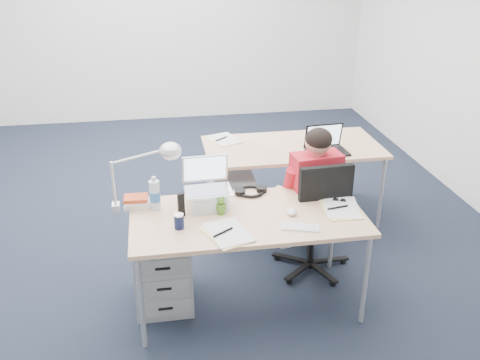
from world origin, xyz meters
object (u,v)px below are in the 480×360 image
Objects in this scene: office_chair at (313,240)px; desk_lamp at (136,177)px; silver_laptop at (208,185)px; computer_mouse at (292,212)px; headphones at (251,191)px; dark_laptop at (329,140)px; desk_near at (248,221)px; can_koozie at (179,221)px; bear_figurine at (221,205)px; seated_person at (308,195)px; water_bottle at (155,193)px; desk_far at (292,150)px; far_cup at (313,135)px; cordless_phone at (181,205)px; sunglasses at (339,201)px; wireless_keyboard at (300,227)px; book_stack at (137,202)px; drawer_pedestal_near at (163,269)px; drawer_pedestal_far at (230,202)px.

desk_lamp reaches higher than office_chair.
computer_mouse is (0.55, -0.19, -0.15)m from silver_laptop.
dark_laptop reaches higher than headphones.
desk_near is 0.79m from office_chair.
office_chair is 9.51× the size of computer_mouse.
bear_figurine reaches higher than can_koozie.
seated_person is 4.90× the size of water_bottle.
far_cup is (0.22, 0.12, 0.10)m from desk_far.
water_bottle is 1.43× the size of cordless_phone.
headphones is at bearing 135.94° from computer_mouse.
headphones is 2.39× the size of can_koozie.
desk_lamp is (-1.33, -0.13, 0.70)m from office_chair.
sunglasses is at bearing 8.94° from can_koozie.
seated_person reaches higher than wireless_keyboard.
desk_far is 6.59× the size of water_bottle.
can_koozie is at bearing -64.46° from water_bottle.
cordless_phone is at bearing -149.14° from dark_laptop.
dark_laptop is at bearing 50.75° from seated_person.
dark_laptop is at bearing 62.67° from office_chair.
desk_far is at bearing 83.84° from office_chair.
book_stack is at bearing 167.28° from silver_laptop.
desk_lamp reaches higher than desk_far.
desk_lamp reaches higher than bear_figurine.
computer_mouse is (-0.34, -1.28, 0.06)m from desk_far.
can_koozie is at bearing -51.93° from book_stack.
cordless_phone is 1.65m from dark_laptop.
seated_person reaches higher than desk_near.
office_chair is at bearing 133.21° from sunglasses.
desk_far is 9.06× the size of book_stack.
computer_mouse is at bearing -123.89° from dark_laptop.
drawer_pedestal_near is 0.56m from cordless_phone.
dark_laptop is (1.08, 0.97, 0.06)m from bear_figurine.
desk_far is 1.75m from desk_lamp.
cordless_phone is at bearing -161.84° from headphones.
water_bottle is at bearing -126.32° from drawer_pedestal_far.
desk_near is 15.88× the size of far_cup.
drawer_pedestal_near is 0.58m from water_bottle.
headphones is (-0.49, -0.17, 0.16)m from seated_person.
water_bottle reaches higher than far_cup.
headphones is (-0.22, 0.56, 0.01)m from wireless_keyboard.
water_bottle reaches higher than desk_near.
cordless_phone reaches higher than wireless_keyboard.
headphones is 2.54× the size of sunglasses.
sunglasses is (0.37, 0.31, 0.01)m from wireless_keyboard.
desk_near is 4.62× the size of silver_laptop.
desk_near is 15.33× the size of can_koozie.
silver_laptop reaches higher than water_bottle.
cordless_phone is (-0.75, 0.10, 0.07)m from computer_mouse.
desk_far is 4.62× the size of dark_laptop.
desk_far is 6.42× the size of headphones.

